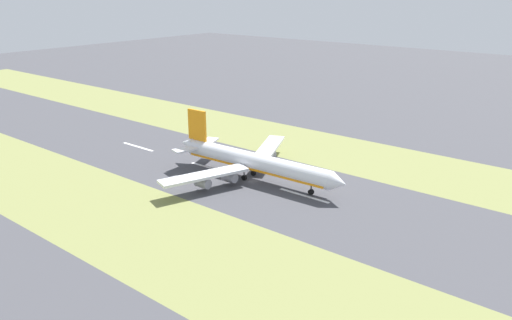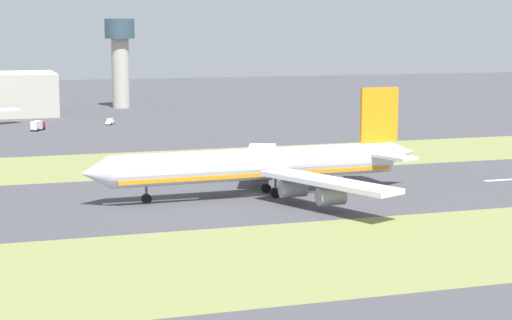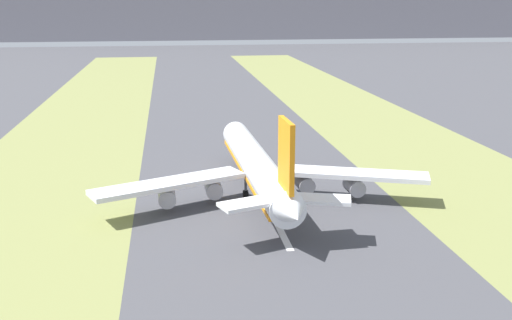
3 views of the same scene
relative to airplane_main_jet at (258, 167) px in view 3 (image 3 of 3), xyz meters
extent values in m
plane|color=#424247|center=(1.17, 1.87, -6.02)|extent=(800.00, 800.00, 0.00)
cube|color=olive|center=(-43.83, 1.87, -6.02)|extent=(40.00, 600.00, 0.01)
cube|color=olive|center=(46.17, 1.87, -6.02)|extent=(40.00, 600.00, 0.01)
cube|color=silver|center=(1.17, -18.10, -6.01)|extent=(1.20, 18.00, 0.01)
cube|color=silver|center=(1.17, 21.90, -6.01)|extent=(1.20, 18.00, 0.01)
cylinder|color=silver|center=(-0.07, 1.90, 0.18)|extent=(7.92, 56.17, 6.00)
cone|color=silver|center=(-1.11, 32.39, 0.18)|extent=(6.05, 5.20, 5.88)
cone|color=silver|center=(1.00, -29.08, 0.98)|extent=(5.30, 6.17, 5.10)
cube|color=orange|center=(-0.07, 1.90, -1.47)|extent=(7.54, 53.92, 0.70)
cube|color=silver|center=(-17.31, -5.91, -0.72)|extent=(28.94, 17.26, 0.90)
cube|color=silver|center=(17.67, -4.71, -0.72)|extent=(29.30, 15.57, 0.90)
cylinder|color=#93939E|center=(-8.92, -2.40, -3.17)|extent=(3.36, 4.91, 3.20)
cylinder|color=#93939E|center=(-17.80, -6.21, -3.17)|extent=(3.36, 4.91, 3.20)
cylinder|color=#93939E|center=(9.07, -1.78, -3.17)|extent=(3.36, 4.91, 3.20)
cylinder|color=#93939E|center=(18.18, -4.97, -3.17)|extent=(3.36, 4.91, 3.20)
cube|color=orange|center=(0.83, -24.08, 8.68)|extent=(1.07, 8.02, 11.00)
cube|color=silver|center=(-4.67, -24.27, 1.18)|extent=(10.90, 7.55, 0.60)
cube|color=silver|center=(6.32, -23.89, 1.18)|extent=(10.83, 6.99, 0.60)
cylinder|color=#59595E|center=(-0.80, 23.17, -3.52)|extent=(0.50, 0.50, 3.20)
cylinder|color=black|center=(-0.80, 23.17, -5.12)|extent=(0.96, 1.83, 1.80)
cylinder|color=#59595E|center=(-2.56, -1.18, -3.52)|extent=(0.50, 0.50, 3.20)
cylinder|color=black|center=(-2.56, -1.18, -5.12)|extent=(0.96, 1.83, 1.80)
cylinder|color=#59595E|center=(2.64, -1.00, -3.52)|extent=(0.50, 0.50, 3.20)
cylinder|color=black|center=(2.64, -1.00, -5.12)|extent=(0.96, 1.83, 1.80)
camera|label=1|loc=(121.59, 98.65, 55.20)|focal=35.00mm
camera|label=2|loc=(-153.22, 50.26, 25.50)|focal=60.00mm
camera|label=3|loc=(-16.70, -111.63, 31.98)|focal=42.00mm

